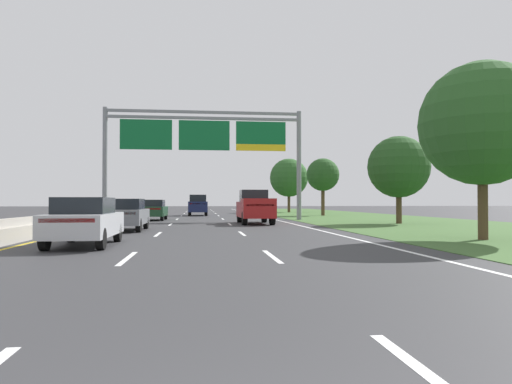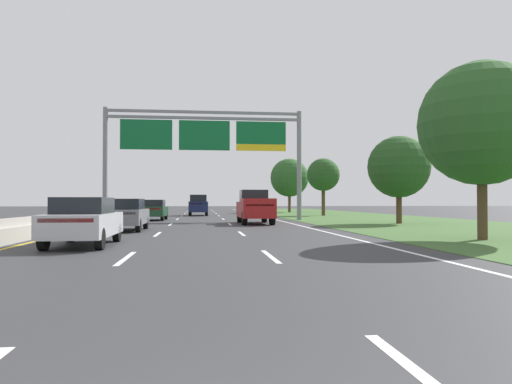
# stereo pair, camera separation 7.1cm
# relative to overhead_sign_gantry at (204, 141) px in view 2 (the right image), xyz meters

# --- Properties ---
(ground_plane) EXTENTS (220.00, 220.00, 0.00)m
(ground_plane) POSITION_rel_overhead_sign_gantry_xyz_m (-0.30, 0.27, -6.06)
(ground_plane) COLOR #333335
(lane_striping) EXTENTS (11.96, 106.00, 0.01)m
(lane_striping) POSITION_rel_overhead_sign_gantry_xyz_m (-0.30, -0.19, -6.06)
(lane_striping) COLOR white
(lane_striping) RESTS_ON ground
(grass_verge_right) EXTENTS (14.00, 110.00, 0.02)m
(grass_verge_right) POSITION_rel_overhead_sign_gantry_xyz_m (13.65, 0.27, -6.05)
(grass_verge_right) COLOR #3D602D
(grass_verge_right) RESTS_ON ground
(median_barrier_concrete) EXTENTS (0.60, 110.00, 0.85)m
(median_barrier_concrete) POSITION_rel_overhead_sign_gantry_xyz_m (-6.90, 0.27, -5.71)
(median_barrier_concrete) COLOR #A8A399
(median_barrier_concrete) RESTS_ON ground
(overhead_sign_gantry) EXTENTS (15.06, 0.42, 8.48)m
(overhead_sign_gantry) POSITION_rel_overhead_sign_gantry_xyz_m (0.00, 0.00, 0.00)
(overhead_sign_gantry) COLOR gray
(overhead_sign_gantry) RESTS_ON ground
(pickup_truck_red) EXTENTS (2.01, 5.40, 2.20)m
(pickup_truck_red) POSITION_rel_overhead_sign_gantry_xyz_m (3.22, -5.75, -4.99)
(pickup_truck_red) COLOR maroon
(pickup_truck_red) RESTS_ON ground
(car_silver_left_lane_sedan) EXTENTS (1.84, 4.41, 1.57)m
(car_silver_left_lane_sedan) POSITION_rel_overhead_sign_gantry_xyz_m (-4.04, -20.56, -5.24)
(car_silver_left_lane_sedan) COLOR #B2B5BA
(car_silver_left_lane_sedan) RESTS_ON ground
(car_navy_centre_lane_suv) EXTENTS (1.91, 4.71, 2.11)m
(car_navy_centre_lane_suv) POSITION_rel_overhead_sign_gantry_xyz_m (-0.52, 12.80, -4.96)
(car_navy_centre_lane_suv) COLOR #161E47
(car_navy_centre_lane_suv) RESTS_ON ground
(car_grey_left_lane_sedan) EXTENTS (1.84, 4.41, 1.57)m
(car_grey_left_lane_sedan) POSITION_rel_overhead_sign_gantry_xyz_m (-3.95, -12.38, -5.24)
(car_grey_left_lane_sedan) COLOR slate
(car_grey_left_lane_sedan) RESTS_ON ground
(car_darkgreen_left_lane_sedan) EXTENTS (1.91, 4.44, 1.57)m
(car_darkgreen_left_lane_sedan) POSITION_rel_overhead_sign_gantry_xyz_m (-3.86, 0.94, -5.24)
(car_darkgreen_left_lane_sedan) COLOR #193D23
(car_darkgreen_left_lane_sedan) RESTS_ON ground
(roadside_tree_near) EXTENTS (4.62, 4.62, 6.66)m
(roadside_tree_near) POSITION_rel_overhead_sign_gantry_xyz_m (10.13, -19.94, -1.72)
(roadside_tree_near) COLOR #4C3823
(roadside_tree_near) RESTS_ON ground
(roadside_tree_mid) EXTENTS (3.98, 3.98, 5.66)m
(roadside_tree_mid) POSITION_rel_overhead_sign_gantry_xyz_m (12.42, -7.02, -2.40)
(roadside_tree_mid) COLOR #4C3823
(roadside_tree_mid) RESTS_ON ground
(roadside_tree_far) EXTENTS (3.31, 3.31, 5.81)m
(roadside_tree_far) POSITION_rel_overhead_sign_gantry_xyz_m (12.03, 10.75, -1.94)
(roadside_tree_far) COLOR #4C3823
(roadside_tree_far) RESTS_ON ground
(roadside_tree_distant) EXTENTS (5.01, 5.01, 7.06)m
(roadside_tree_distant) POSITION_rel_overhead_sign_gantry_xyz_m (11.27, 25.36, -1.52)
(roadside_tree_distant) COLOR #4C3823
(roadside_tree_distant) RESTS_ON ground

